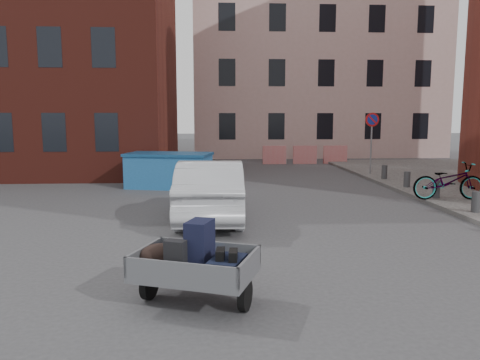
{
  "coord_description": "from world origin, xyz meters",
  "views": [
    {
      "loc": [
        -0.9,
        -10.49,
        2.64
      ],
      "look_at": [
        -0.24,
        0.65,
        1.1
      ],
      "focal_mm": 35.0,
      "sensor_mm": 36.0,
      "label": 1
    }
  ],
  "objects": [
    {
      "name": "bicycle",
      "position": [
        6.2,
        3.07,
        0.68
      ],
      "size": [
        2.17,
        0.82,
        1.13
      ],
      "primitive_type": "imported",
      "rotation": [
        0.0,
        0.0,
        1.54
      ],
      "color": "black",
      "rests_on": "sidewalk"
    },
    {
      "name": "building_brick",
      "position": [
        -9.0,
        13.0,
        7.0
      ],
      "size": [
        12.0,
        10.0,
        14.0
      ],
      "primitive_type": "cube",
      "color": "#591E16",
      "rests_on": "ground"
    },
    {
      "name": "trailer",
      "position": [
        -1.16,
        -4.18,
        0.61
      ],
      "size": [
        1.88,
        1.98,
        1.2
      ],
      "rotation": [
        0.0,
        0.0,
        -0.35
      ],
      "color": "black",
      "rests_on": "ground"
    },
    {
      "name": "barriers",
      "position": [
        4.2,
        15.0,
        0.5
      ],
      "size": [
        4.7,
        0.18,
        1.0
      ],
      "color": "red",
      "rests_on": "ground"
    },
    {
      "name": "no_parking_sign",
      "position": [
        6.0,
        9.48,
        2.01
      ],
      "size": [
        0.6,
        0.09,
        2.65
      ],
      "color": "gray",
      "rests_on": "sidewalk"
    },
    {
      "name": "silver_car",
      "position": [
        -0.96,
        1.41,
        0.76
      ],
      "size": [
        1.68,
        4.61,
        1.51
      ],
      "primitive_type": "imported",
      "rotation": [
        0.0,
        0.0,
        3.12
      ],
      "color": "#B1B3B9",
      "rests_on": "ground"
    },
    {
      "name": "building_pink",
      "position": [
        6.0,
        22.0,
        7.0
      ],
      "size": [
        16.0,
        8.0,
        14.0
      ],
      "primitive_type": "cube",
      "color": "#C6A299",
      "rests_on": "ground"
    },
    {
      "name": "bollards",
      "position": [
        6.0,
        3.4,
        0.4
      ],
      "size": [
        0.22,
        9.02,
        0.55
      ],
      "color": "#3A3A3D",
      "rests_on": "sidewalk"
    },
    {
      "name": "dumpster",
      "position": [
        -2.51,
        6.76,
        0.65
      ],
      "size": [
        3.33,
        2.2,
        1.28
      ],
      "rotation": [
        0.0,
        0.0,
        -0.22
      ],
      "color": "#2262A3",
      "rests_on": "ground"
    },
    {
      "name": "ground",
      "position": [
        0.0,
        0.0,
        0.0
      ],
      "size": [
        120.0,
        120.0,
        0.0
      ],
      "primitive_type": "plane",
      "color": "#38383A",
      "rests_on": "ground"
    }
  ]
}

